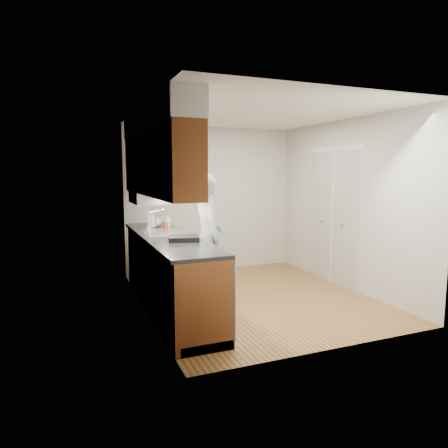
% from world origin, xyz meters
% --- Properties ---
extents(floor, '(3.50, 3.50, 0.00)m').
position_xyz_m(floor, '(0.00, 0.00, 0.00)').
color(floor, olive).
rests_on(floor, ground).
extents(ceiling, '(3.50, 3.50, 0.00)m').
position_xyz_m(ceiling, '(0.00, 0.00, 2.50)').
color(ceiling, white).
rests_on(ceiling, wall_left).
extents(wall_left, '(0.02, 3.50, 2.50)m').
position_xyz_m(wall_left, '(-1.50, 0.00, 1.25)').
color(wall_left, beige).
rests_on(wall_left, floor).
extents(wall_right, '(0.02, 3.50, 2.50)m').
position_xyz_m(wall_right, '(1.50, 0.00, 1.25)').
color(wall_right, beige).
rests_on(wall_right, floor).
extents(wall_back, '(3.00, 0.02, 2.50)m').
position_xyz_m(wall_back, '(0.00, 1.75, 1.25)').
color(wall_back, beige).
rests_on(wall_back, floor).
extents(counter, '(0.64, 2.80, 1.30)m').
position_xyz_m(counter, '(-1.20, -0.00, 0.49)').
color(counter, brown).
rests_on(counter, floor).
extents(upper_cabinets, '(0.47, 2.80, 1.21)m').
position_xyz_m(upper_cabinets, '(-1.33, 0.05, 1.95)').
color(upper_cabinets, brown).
rests_on(upper_cabinets, wall_left).
extents(closet_door, '(0.02, 1.22, 2.05)m').
position_xyz_m(closet_door, '(1.49, 0.30, 1.02)').
color(closet_door, silver).
rests_on(closet_door, wall_right).
extents(floor_mat, '(0.58, 0.87, 0.02)m').
position_xyz_m(floor_mat, '(-0.65, 0.10, 0.01)').
color(floor_mat, slate).
rests_on(floor_mat, floor).
extents(person, '(0.50, 0.71, 1.93)m').
position_xyz_m(person, '(-0.65, 0.10, 0.98)').
color(person, '#91A8B1').
rests_on(person, floor_mat).
extents(soap_bottle_a, '(0.15, 0.15, 0.29)m').
position_xyz_m(soap_bottle_a, '(-1.25, 0.77, 1.08)').
color(soap_bottle_a, silver).
rests_on(soap_bottle_a, counter).
extents(soap_bottle_b, '(0.10, 0.10, 0.19)m').
position_xyz_m(soap_bottle_b, '(-1.02, 0.80, 1.03)').
color(soap_bottle_b, silver).
rests_on(soap_bottle_b, counter).
extents(soap_bottle_c, '(0.19, 0.19, 0.18)m').
position_xyz_m(soap_bottle_c, '(-1.16, 0.89, 1.03)').
color(soap_bottle_c, silver).
rests_on(soap_bottle_c, counter).
extents(soda_can, '(0.07, 0.07, 0.11)m').
position_xyz_m(soda_can, '(-1.12, 0.48, 1.00)').
color(soda_can, red).
rests_on(soda_can, counter).
extents(dish_rack, '(0.41, 0.37, 0.05)m').
position_xyz_m(dish_rack, '(-1.13, -0.42, 0.97)').
color(dish_rack, black).
rests_on(dish_rack, counter).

